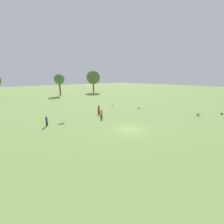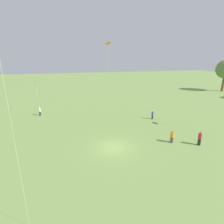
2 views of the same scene
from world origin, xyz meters
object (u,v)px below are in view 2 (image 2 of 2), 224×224
person_2 (152,115)px  person_3 (200,139)px  person_0 (172,137)px  kite_1 (108,45)px  kite_3 (35,82)px  person_1 (40,111)px

person_2 → person_3: person_3 is taller
person_0 → kite_1: 25.12m
kite_3 → person_2: bearing=125.2°
person_1 → person_0: bearing=-29.4°
person_2 → kite_1: kite_1 is taller
kite_1 → kite_3: size_ratio=2.10×
person_0 → person_3: (1.58, 2.88, 0.12)m
kite_1 → person_3: bearing=109.7°
person_0 → kite_1: size_ratio=0.11×
person_2 → kite_3: size_ratio=0.24×
person_2 → kite_3: bearing=93.8°
person_1 → kite_3: bearing=114.7°
person_2 → person_0: bearing=-162.4°
kite_1 → person_2: bearing=116.9°
kite_1 → kite_3: bearing=15.3°
kite_3 → person_0: bearing=105.3°
person_0 → person_1: (-16.79, -17.55, 0.10)m
person_3 → kite_3: size_ratio=0.27×
person_0 → kite_3: bearing=-157.8°
kite_3 → person_1: bearing=72.5°
person_3 → person_2: bearing=94.1°
person_3 → person_0: bearing=151.3°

